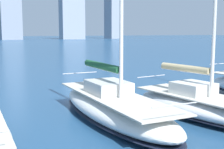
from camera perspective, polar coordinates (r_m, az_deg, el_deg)
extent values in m
cube|color=#8C96A6|center=(189.54, 0.15, 11.07)|extent=(6.83, 9.90, 29.56)
cube|color=#8F9AA9|center=(174.56, -7.37, 12.24)|extent=(12.78, 6.88, 35.31)
cylinder|color=silver|center=(21.89, 19.19, 1.89)|extent=(1.85, 0.07, 0.04)
ellipsoid|color=white|center=(15.05, 15.86, -5.71)|extent=(3.37, 7.96, 0.94)
ellipsoid|color=black|center=(15.11, 15.82, -6.67)|extent=(3.39, 8.00, 0.10)
cube|color=beige|center=(14.94, 15.93, -3.84)|extent=(2.81, 6.99, 0.06)
cube|color=silver|center=(15.18, 14.65, -2.44)|extent=(1.73, 1.85, 0.55)
cylinder|color=silver|center=(15.46, 13.15, 0.69)|extent=(0.44, 3.24, 0.12)
cylinder|color=#C6B284|center=(15.44, 13.16, 1.13)|extent=(0.61, 3.01, 0.32)
cylinder|color=silver|center=(17.28, 7.22, -0.31)|extent=(1.96, 0.23, 0.04)
ellipsoid|color=white|center=(13.87, 0.29, -6.25)|extent=(2.96, 9.54, 1.08)
ellipsoid|color=black|center=(13.95, 0.29, -7.44)|extent=(2.98, 9.59, 0.10)
cube|color=beige|center=(13.74, 0.29, -3.94)|extent=(2.45, 8.39, 0.06)
cube|color=silver|center=(14.19, -0.72, -2.31)|extent=(1.66, 2.13, 0.55)
cylinder|color=silver|center=(14.71, -1.91, 1.10)|extent=(0.25, 3.97, 0.12)
cylinder|color=#1E5633|center=(14.70, -1.91, 1.56)|extent=(0.44, 3.66, 0.32)
cylinder|color=silver|center=(10.01, 11.44, -5.49)|extent=(1.73, 0.09, 0.04)
cylinder|color=silver|center=(17.52, -5.88, 0.29)|extent=(2.00, 0.10, 0.04)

